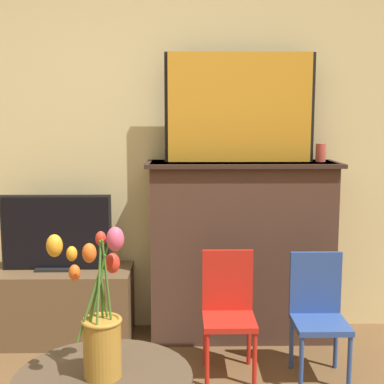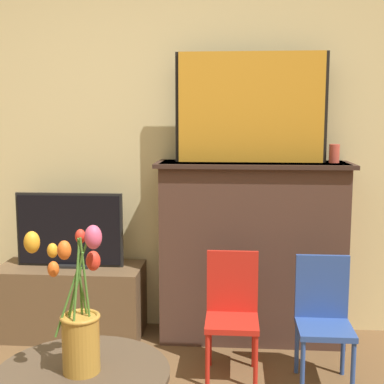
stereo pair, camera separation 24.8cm
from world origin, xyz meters
The scene contains 9 objects.
wall_back centered at (0.00, 2.13, 1.35)m, with size 8.00×0.06×2.70m.
fireplace_mantel centered at (0.53, 1.93, 0.57)m, with size 1.19×0.38×1.12m.
painting centered at (0.51, 1.93, 1.45)m, with size 0.91×0.03×0.66m.
mantel_candle centered at (1.01, 1.93, 1.18)m, with size 0.06×0.06×0.11m.
tv_stand centered at (-0.62, 1.88, 0.23)m, with size 0.91×0.40×0.46m.
tv_monitor centered at (-0.62, 1.89, 0.68)m, with size 0.68×0.12×0.47m.
chair_red centered at (0.41, 1.45, 0.37)m, with size 0.28×0.28×0.67m.
chair_blue centered at (0.89, 1.40, 0.37)m, with size 0.28×0.28×0.67m.
vase_tulips centered at (-0.12, 0.40, 0.70)m, with size 0.24×0.21×0.52m.
Camera 2 is at (0.41, -1.34, 1.41)m, focal length 50.00 mm.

